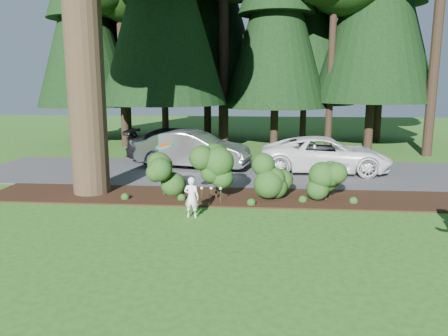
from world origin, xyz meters
name	(u,v)px	position (x,y,z in m)	size (l,w,h in m)	color
ground	(212,229)	(0.00, 0.00, 0.00)	(80.00, 80.00, 0.00)	#205518
mulch_bed	(223,197)	(0.00, 3.25, 0.03)	(16.00, 2.50, 0.05)	black
driveway	(232,172)	(0.00, 7.50, 0.01)	(22.00, 6.00, 0.03)	#38383A
shrub_row	(246,175)	(0.77, 3.14, 0.81)	(6.53, 1.60, 1.61)	#1D3C12
lily_cluster	(211,189)	(-0.30, 2.40, 0.50)	(0.69, 0.09, 0.57)	#1D3C12
car_silver_wagon	(193,149)	(-1.78, 8.23, 0.86)	(1.77, 5.07, 1.67)	#ACACB0
car_white_suv	(326,155)	(4.01, 7.78, 0.79)	(2.52, 5.46, 1.52)	silver
car_dark_suv	(184,145)	(-2.47, 9.80, 0.83)	(2.24, 5.52, 1.60)	black
child	(192,197)	(-0.69, 0.96, 0.59)	(0.43, 0.28, 1.19)	white
frisbee	(165,145)	(-1.48, 1.16, 2.05)	(0.55, 0.54, 0.22)	teal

